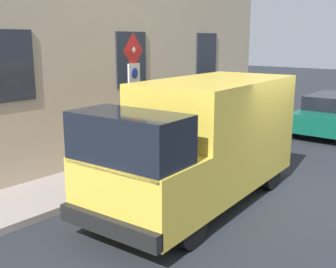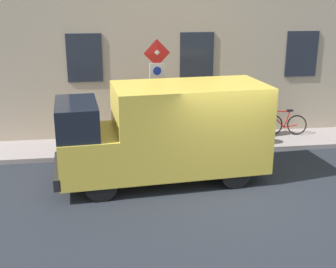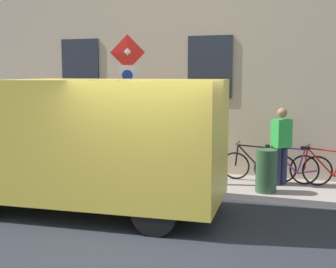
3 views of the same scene
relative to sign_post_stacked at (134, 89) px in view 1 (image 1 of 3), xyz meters
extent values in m
plane|color=#24272D|center=(-2.72, -1.48, -2.21)|extent=(80.00, 80.00, 0.00)
cube|color=gray|center=(0.69, -1.48, -2.14)|extent=(1.78, 14.99, 0.14)
cube|color=tan|center=(1.92, -1.48, 2.10)|extent=(0.70, 12.99, 8.62)
cube|color=#232833|center=(1.55, -5.05, 0.55)|extent=(0.06, 1.10, 1.50)
cube|color=#232833|center=(1.55, -1.48, 0.55)|extent=(0.06, 1.10, 1.50)
cube|color=#232833|center=(1.55, 2.09, 0.55)|extent=(0.06, 1.10, 1.50)
cylinder|color=#474C47|center=(0.05, 0.01, -0.49)|extent=(0.09, 0.09, 3.16)
pyramid|color=silver|center=(-0.03, -0.01, 0.84)|extent=(0.14, 0.50, 0.50)
pyramid|color=red|center=(-0.03, 0.00, 0.84)|extent=(0.13, 0.55, 0.56)
cube|color=white|center=(-0.01, 0.00, 0.29)|extent=(0.13, 0.44, 0.56)
cylinder|color=#1933B2|center=(-0.04, 0.00, 0.35)|extent=(0.06, 0.24, 0.24)
pyramid|color=silver|center=(-0.03, -0.01, -0.26)|extent=(0.14, 0.50, 0.50)
pyramid|color=red|center=(-0.03, 0.00, -0.26)|extent=(0.13, 0.55, 0.56)
cube|color=yellow|center=(-1.85, -0.61, -0.80)|extent=(2.30, 3.95, 2.18)
cube|color=yellow|center=(-2.06, 1.98, -1.34)|extent=(2.11, 1.55, 1.10)
cube|color=black|center=(-2.07, 2.19, -0.44)|extent=(1.99, 1.13, 0.84)
cube|color=black|center=(-2.12, 2.73, -1.71)|extent=(2.01, 0.32, 0.28)
cylinder|color=black|center=(-2.91, 1.68, -1.83)|extent=(0.28, 0.78, 0.76)
cylinder|color=black|center=(-1.16, 1.82, -1.83)|extent=(0.28, 0.78, 0.76)
cylinder|color=black|center=(-2.65, -1.64, -1.83)|extent=(0.28, 0.78, 0.76)
cylinder|color=black|center=(-0.89, -1.50, -1.83)|extent=(0.28, 0.78, 0.76)
cube|color=#0E5641|center=(-1.75, -8.25, -1.63)|extent=(1.84, 4.04, 0.64)
cube|color=black|center=(-1.75, -8.45, -1.13)|extent=(1.66, 2.44, 0.60)
cylinder|color=black|center=(-1.01, -6.91, -1.91)|extent=(0.19, 0.60, 0.60)
cylinder|color=black|center=(-0.95, -9.55, -1.91)|extent=(0.19, 0.60, 0.60)
torus|color=black|center=(1.10, -3.79, -1.74)|extent=(0.24, 0.67, 0.66)
torus|color=black|center=(0.95, -4.83, -1.74)|extent=(0.24, 0.67, 0.66)
cylinder|color=red|center=(1.05, -4.13, -1.54)|extent=(0.12, 0.60, 0.60)
cylinder|color=red|center=(1.04, -4.20, -1.26)|extent=(0.14, 0.72, 0.07)
cylinder|color=red|center=(1.00, -4.49, -1.55)|extent=(0.06, 0.19, 0.55)
cylinder|color=red|center=(0.98, -4.62, -1.78)|extent=(0.10, 0.43, 0.12)
cylinder|color=red|center=(1.09, -3.82, -1.49)|extent=(0.05, 0.09, 0.50)
cube|color=black|center=(0.99, -4.56, -1.24)|extent=(0.11, 0.21, 0.06)
cylinder|color=#262626|center=(1.09, -3.84, -1.20)|extent=(0.46, 0.09, 0.03)
torus|color=black|center=(0.96, -3.02, -1.74)|extent=(0.24, 0.68, 0.66)
torus|color=black|center=(1.09, -4.07, -1.74)|extent=(0.24, 0.68, 0.66)
cylinder|color=purple|center=(1.00, -3.36, -1.54)|extent=(0.11, 0.60, 0.60)
cylinder|color=purple|center=(1.01, -3.43, -1.26)|extent=(0.12, 0.73, 0.07)
cylinder|color=purple|center=(1.05, -3.72, -1.55)|extent=(0.06, 0.19, 0.55)
cylinder|color=purple|center=(1.06, -3.86, -1.78)|extent=(0.09, 0.43, 0.12)
cylinder|color=purple|center=(0.96, -3.05, -1.49)|extent=(0.05, 0.09, 0.50)
cube|color=black|center=(1.05, -3.79, -1.24)|extent=(0.10, 0.21, 0.06)
cylinder|color=#262626|center=(0.97, -3.07, -1.20)|extent=(0.46, 0.08, 0.03)
torus|color=black|center=(1.02, -2.25, -1.74)|extent=(0.13, 0.66, 0.66)
torus|color=black|center=(1.03, -3.30, -1.74)|extent=(0.13, 0.66, 0.66)
cylinder|color=black|center=(1.02, -2.59, -1.54)|extent=(0.04, 0.60, 0.60)
cylinder|color=black|center=(1.02, -2.67, -1.26)|extent=(0.04, 0.73, 0.07)
cylinder|color=black|center=(1.03, -2.95, -1.55)|extent=(0.04, 0.18, 0.55)
cylinder|color=black|center=(1.03, -3.09, -1.78)|extent=(0.04, 0.43, 0.12)
cylinder|color=black|center=(1.02, -2.28, -1.49)|extent=(0.04, 0.09, 0.50)
cube|color=black|center=(1.03, -3.03, -1.24)|extent=(0.08, 0.20, 0.06)
cylinder|color=#262626|center=(1.02, -2.30, -1.20)|extent=(0.46, 0.03, 0.03)
cylinder|color=#262B47|center=(0.81, -3.23, -1.65)|extent=(0.16, 0.16, 0.85)
cylinder|color=#262B47|center=(0.94, -3.35, -1.65)|extent=(0.16, 0.16, 0.85)
cube|color=green|center=(0.88, -3.29, -0.91)|extent=(0.47, 0.46, 0.62)
sphere|color=#936B4C|center=(0.88, -3.29, -0.46)|extent=(0.22, 0.22, 0.22)
cylinder|color=#2D5133|center=(0.15, -3.07, -1.62)|extent=(0.44, 0.44, 0.90)
camera|label=1|loc=(-6.58, 6.57, 1.09)|focal=43.88mm
camera|label=2|loc=(-12.43, 1.46, 2.37)|focal=46.91mm
camera|label=3|loc=(-9.24, -4.17, 0.41)|focal=48.32mm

